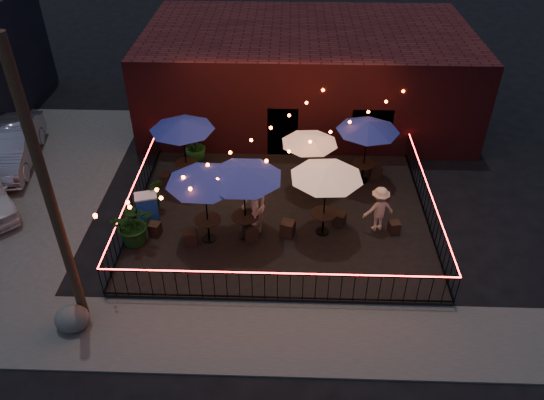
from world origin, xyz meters
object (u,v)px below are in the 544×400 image
Objects in this scene: utility_pole at (50,199)px; boulder at (72,319)px; cafe_table_1 at (182,126)px; cafe_table_5 at (368,127)px; cafe_table_2 at (244,174)px; cooler at (147,207)px; cafe_table_4 at (327,173)px; cafe_table_0 at (204,178)px; cafe_table_3 at (310,140)px.

boulder is at bearing -103.53° from utility_pole.
cafe_table_1 is 6.59m from cafe_table_5.
utility_pole is at bearing -141.65° from cafe_table_2.
cafe_table_2 is 6.29m from boulder.
cafe_table_2 is 3.29× the size of cooler.
cooler is at bearing 77.84° from boulder.
cafe_table_4 is 3.51m from cafe_table_5.
cafe_table_4 is at bearing 30.98° from boulder.
cafe_table_2 is 5.37m from cafe_table_5.
utility_pole is 3.12× the size of cafe_table_1.
utility_pole is 3.67m from boulder.
cafe_table_5 is at bearing 62.44° from cafe_table_4.
cafe_table_0 is 1.03× the size of cafe_table_4.
cafe_table_3 is 2.65× the size of cooler.
cafe_table_5 is (2.07, 0.56, 0.25)m from cafe_table_3.
cafe_table_0 is 1.18× the size of cafe_table_1.
cafe_table_0 reaches higher than boulder.
cafe_table_4 is at bearing -21.35° from cooler.
cafe_table_2 reaches higher than cafe_table_5.
cafe_table_2 is (2.43, -3.16, 0.10)m from cafe_table_1.
cafe_table_1 is at bearing 74.27° from boulder.
cafe_table_0 is 1.19× the size of cafe_table_3.
cafe_table_3 is at bearing -164.97° from cafe_table_5.
utility_pole is at bearing -141.20° from cafe_table_5.
utility_pole is at bearing -151.67° from cafe_table_4.
cafe_table_5 is (6.58, 0.23, -0.06)m from cafe_table_1.
cafe_table_4 is 6.23m from cooler.
boulder is (-3.22, -3.70, -2.17)m from cafe_table_0.
cafe_table_0 is at bearing 48.90° from boulder.
cafe_table_0 is 1.20m from cafe_table_2.
cafe_table_3 is 2.61m from cafe_table_4.
cafe_table_4 reaches higher than boulder.
cafe_table_1 reaches higher than boulder.
cafe_table_4 reaches higher than cooler.
cafe_table_3 is at bearing -4.08° from cafe_table_1.
cafe_table_0 is 3.14× the size of cooler.
cafe_table_0 reaches higher than cooler.
utility_pole is at bearing 76.47° from boulder.
cafe_table_1 reaches higher than cooler.
cafe_table_2 is 3.44× the size of boulder.
cafe_table_1 is 2.79× the size of boulder.
utility_pole reaches higher than cafe_table_0.
cafe_table_2 is at bearing -52.46° from cafe_table_1.
cafe_table_2 reaches higher than cafe_table_0.
cafe_table_0 is 3.75m from cafe_table_4.
cafe_table_4 reaches higher than cafe_table_3.
cafe_table_2 is 2.55m from cafe_table_4.
cafe_table_1 is 5.73m from cafe_table_4.
cafe_table_0 is 5.37m from boulder.
cafe_table_3 is 0.87× the size of cafe_table_4.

